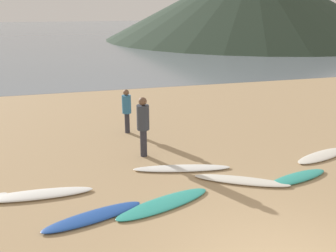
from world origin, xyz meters
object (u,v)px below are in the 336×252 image
surfboard_5 (242,180)px  person_1 (143,122)px  surfboard_2 (94,216)px  surfboard_3 (164,204)px  surfboard_1 (36,195)px  surfboard_7 (322,155)px  surfboard_6 (298,177)px  surfboard_4 (182,168)px  person_0 (127,108)px

surfboard_5 → person_1: bearing=160.1°
surfboard_2 → surfboard_3: size_ratio=0.91×
surfboard_1 → surfboard_7: (8.09, 0.24, -0.01)m
surfboard_5 → surfboard_6: size_ratio=1.26×
surfboard_6 → surfboard_3: bearing=172.0°
surfboard_2 → surfboard_7: surfboard_2 is taller
surfboard_5 → surfboard_6: 1.51m
surfboard_3 → surfboard_4: surfboard_4 is taller
surfboard_1 → surfboard_6: 6.56m
surfboard_6 → surfboard_4: bearing=140.9°
surfboard_5 → surfboard_7: size_ratio=1.13×
surfboard_5 → surfboard_7: bearing=43.9°
surfboard_4 → surfboard_5: (1.25, -1.11, 0.00)m
surfboard_4 → surfboard_5: surfboard_5 is taller
surfboard_1 → surfboard_2: surfboard_1 is taller
surfboard_1 → person_0: (2.80, 3.92, 0.88)m
surfboard_1 → surfboard_5: (5.01, -0.61, -0.00)m
surfboard_3 → surfboard_4: size_ratio=0.90×
surfboard_2 → surfboard_1: bearing=117.6°
surfboard_2 → surfboard_4: surfboard_2 is taller
surfboard_3 → surfboard_5: 2.27m
surfboard_1 → surfboard_4: surfboard_1 is taller
surfboard_7 → person_1: 5.45m
surfboard_6 → person_0: size_ratio=1.22×
surfboard_2 → person_1: person_1 is taller
person_0 → person_1: 2.22m
person_0 → surfboard_7: bearing=131.9°
surfboard_3 → surfboard_5: surfboard_5 is taller
surfboard_5 → person_1: (-2.07, 2.32, 1.03)m
surfboard_7 → person_0: 6.50m
surfboard_4 → surfboard_7: bearing=8.6°
surfboard_1 → surfboard_4: size_ratio=0.98×
surfboard_7 → surfboard_6: bearing=-162.9°
surfboard_4 → surfboard_7: size_ratio=1.25×
surfboard_3 → surfboard_6: surfboard_6 is taller
surfboard_2 → person_0: 5.51m
surfboard_2 → surfboard_4: 3.10m
person_1 → surfboard_4: bearing=108.2°
surfboard_2 → person_0: person_0 is taller
person_1 → surfboard_3: bearing=71.4°
surfboard_6 → surfboard_7: bearing=21.2°
surfboard_7 → person_0: person_0 is taller
surfboard_2 → surfboard_4: (2.53, 1.79, -0.00)m
person_0 → person_1: size_ratio=0.86×
surfboard_6 → surfboard_7: surfboard_6 is taller
person_0 → surfboard_6: bearing=114.7°
surfboard_3 → person_1: (0.13, 2.88, 1.03)m
surfboard_2 → surfboard_7: size_ratio=1.02×
surfboard_4 → person_0: person_0 is taller
surfboard_5 → surfboard_6: surfboard_5 is taller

